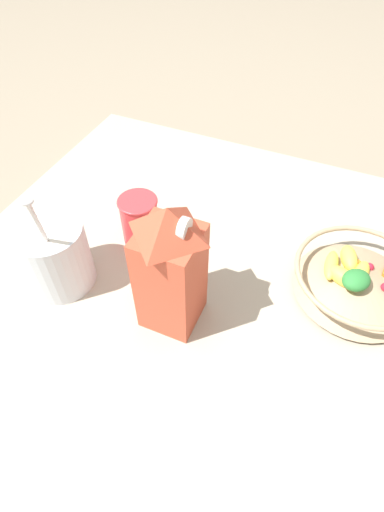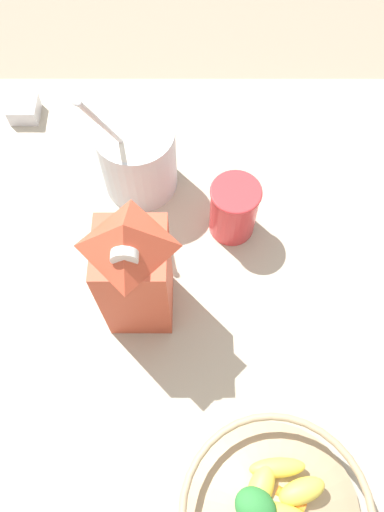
{
  "view_description": "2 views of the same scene",
  "coord_description": "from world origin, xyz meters",
  "views": [
    {
      "loc": [
        -0.43,
        -0.16,
        0.67
      ],
      "look_at": [
        0.05,
        0.05,
        0.09
      ],
      "focal_mm": 28.0,
      "sensor_mm": 36.0,
      "label": 1
    },
    {
      "loc": [
        0.02,
        -0.24,
        0.8
      ],
      "look_at": [
        0.02,
        0.09,
        0.11
      ],
      "focal_mm": 35.0,
      "sensor_mm": 36.0,
      "label": 2
    }
  ],
  "objects": [
    {
      "name": "spice_jar",
      "position": [
        -0.3,
        0.43,
        0.06
      ],
      "size": [
        0.05,
        0.05,
        0.03
      ],
      "color": "silver",
      "rests_on": "countertop"
    },
    {
      "name": "milk_carton",
      "position": [
        -0.06,
        0.04,
        0.18
      ],
      "size": [
        0.1,
        0.1,
        0.26
      ],
      "color": "#CC4C33",
      "rests_on": "countertop"
    },
    {
      "name": "drinking_cup",
      "position": [
        0.09,
        0.18,
        0.1
      ],
      "size": [
        0.08,
        0.08,
        0.11
      ],
      "color": "#DB383D",
      "rests_on": "countertop"
    },
    {
      "name": "yogurt_tub",
      "position": [
        -0.07,
        0.27,
        0.12
      ],
      "size": [
        0.13,
        0.13,
        0.27
      ],
      "color": "silver",
      "rests_on": "countertop"
    },
    {
      "name": "ground_plane",
      "position": [
        0.0,
        0.0,
        0.0
      ],
      "size": [
        6.0,
        6.0,
        0.0
      ],
      "primitive_type": "plane",
      "color": "gray"
    },
    {
      "name": "countertop",
      "position": [
        0.0,
        0.0,
        0.02
      ],
      "size": [
        1.05,
        1.05,
        0.05
      ],
      "color": "#B2A893",
      "rests_on": "ground_plane"
    }
  ]
}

